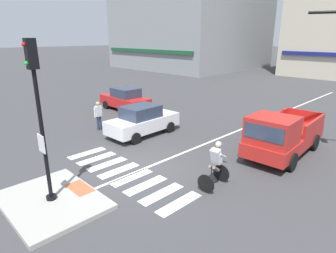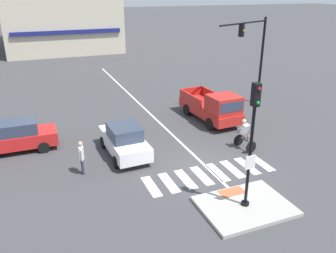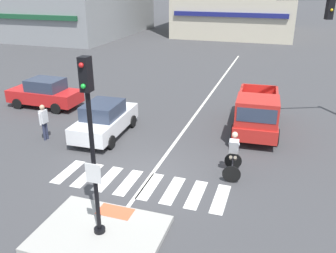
% 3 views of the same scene
% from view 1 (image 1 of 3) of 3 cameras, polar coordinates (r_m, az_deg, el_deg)
% --- Properties ---
extents(ground_plane, '(300.00, 300.00, 0.00)m').
position_cam_1_polar(ground_plane, '(11.82, -6.07, -8.42)').
color(ground_plane, '#3D3D3F').
extents(traffic_island, '(3.57, 2.67, 0.15)m').
position_cam_1_polar(traffic_island, '(10.25, -22.23, -13.62)').
color(traffic_island, '#A3A099').
rests_on(traffic_island, ground).
extents(tactile_pad_front, '(1.10, 0.60, 0.01)m').
position_cam_1_polar(tactile_pad_front, '(10.54, -17.28, -11.65)').
color(tactile_pad_front, '#DB5B38').
rests_on(tactile_pad_front, traffic_island).
extents(signal_pole, '(0.44, 0.38, 4.98)m').
position_cam_1_polar(signal_pole, '(9.13, -24.48, 3.20)').
color(signal_pole, black).
rests_on(signal_pole, traffic_island).
extents(crosswalk_stripe_a, '(0.44, 1.80, 0.01)m').
position_cam_1_polar(crosswalk_stripe_a, '(13.76, -15.90, -5.15)').
color(crosswalk_stripe_a, silver).
rests_on(crosswalk_stripe_a, ground).
extents(crosswalk_stripe_b, '(0.44, 1.80, 0.01)m').
position_cam_1_polar(crosswalk_stripe_b, '(13.08, -14.10, -6.21)').
color(crosswalk_stripe_b, silver).
rests_on(crosswalk_stripe_b, ground).
extents(crosswalk_stripe_c, '(0.44, 1.80, 0.01)m').
position_cam_1_polar(crosswalk_stripe_c, '(12.42, -12.09, -7.37)').
color(crosswalk_stripe_c, silver).
rests_on(crosswalk_stripe_c, ground).
extents(crosswalk_stripe_d, '(0.44, 1.80, 0.01)m').
position_cam_1_polar(crosswalk_stripe_d, '(11.79, -9.84, -8.66)').
color(crosswalk_stripe_d, silver).
rests_on(crosswalk_stripe_d, ground).
extents(crosswalk_stripe_e, '(0.44, 1.80, 0.01)m').
position_cam_1_polar(crosswalk_stripe_e, '(11.17, -7.33, -10.07)').
color(crosswalk_stripe_e, silver).
rests_on(crosswalk_stripe_e, ground).
extents(crosswalk_stripe_f, '(0.44, 1.80, 0.01)m').
position_cam_1_polar(crosswalk_stripe_f, '(10.59, -4.51, -11.62)').
color(crosswalk_stripe_f, silver).
rests_on(crosswalk_stripe_f, ground).
extents(crosswalk_stripe_g, '(0.44, 1.80, 0.01)m').
position_cam_1_polar(crosswalk_stripe_g, '(10.05, -1.33, -13.31)').
color(crosswalk_stripe_g, silver).
rests_on(crosswalk_stripe_g, ground).
extents(crosswalk_stripe_h, '(0.44, 1.80, 0.01)m').
position_cam_1_polar(crosswalk_stripe_h, '(9.55, 2.24, -15.14)').
color(crosswalk_stripe_h, silver).
rests_on(crosswalk_stripe_h, ground).
extents(lane_centre_line, '(0.14, 28.00, 0.01)m').
position_cam_1_polar(lane_centre_line, '(19.17, 18.25, 1.06)').
color(lane_centre_line, silver).
rests_on(lane_centre_line, ground).
extents(building_corner_left, '(21.35, 20.46, 12.73)m').
position_cam_1_polar(building_corner_left, '(52.00, 4.53, 18.86)').
color(building_corner_left, gray).
rests_on(building_corner_left, ground).
extents(car_red_cross_left, '(4.12, 1.87, 1.64)m').
position_cam_1_polar(car_red_cross_left, '(21.07, -8.59, 5.46)').
color(car_red_cross_left, red).
rests_on(car_red_cross_left, ground).
extents(car_white_westbound_near, '(1.96, 4.16, 1.64)m').
position_cam_1_polar(car_white_westbound_near, '(15.53, -5.14, 1.24)').
color(car_white_westbound_near, white).
rests_on(car_white_westbound_near, ground).
extents(pickup_truck_red_eastbound_mid, '(2.28, 5.20, 2.08)m').
position_cam_1_polar(pickup_truck_red_eastbound_mid, '(13.52, 21.78, -1.76)').
color(pickup_truck_red_eastbound_mid, red).
rests_on(pickup_truck_red_eastbound_mid, ground).
extents(cyclist, '(0.76, 1.15, 1.68)m').
position_cam_1_polar(cyclist, '(10.27, 9.49, -7.39)').
color(cyclist, black).
rests_on(cyclist, ground).
extents(pedestrian_at_curb_left, '(0.24, 0.55, 1.67)m').
position_cam_1_polar(pedestrian_at_curb_left, '(16.68, -13.76, 2.55)').
color(pedestrian_at_curb_left, '#2D334C').
rests_on(pedestrian_at_curb_left, ground).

